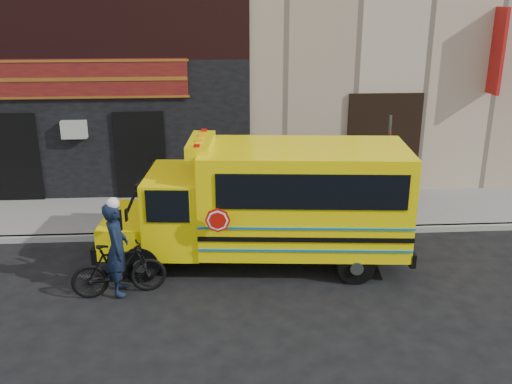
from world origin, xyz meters
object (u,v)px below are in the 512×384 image
at_px(school_bus, 273,201).
at_px(bicycle, 119,269).
at_px(cyclist, 117,251).
at_px(sign_pole, 387,170).

height_order(school_bus, bicycle, school_bus).
relative_size(school_bus, bicycle, 3.70).
bearing_deg(bicycle, school_bus, -79.44).
height_order(school_bus, cyclist, school_bus).
bearing_deg(bicycle, sign_pole, -76.77).
xyz_separation_m(school_bus, sign_pole, (3.02, 1.56, 0.19)).
xyz_separation_m(sign_pole, bicycle, (-6.29, -2.87, -1.12)).
xyz_separation_m(school_bus, bicycle, (-3.27, -1.31, -0.94)).
distance_m(school_bus, bicycle, 3.64).
height_order(school_bus, sign_pole, sign_pole).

